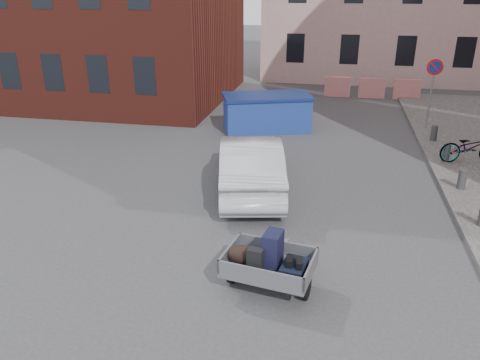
% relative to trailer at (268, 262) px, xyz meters
% --- Properties ---
extents(ground, '(120.00, 120.00, 0.00)m').
position_rel_trailer_xyz_m(ground, '(-1.44, 2.11, -0.61)').
color(ground, '#38383A').
rests_on(ground, ground).
extents(far_building, '(6.00, 6.00, 8.00)m').
position_rel_trailer_xyz_m(far_building, '(-21.44, 24.11, 3.39)').
color(far_building, maroon).
rests_on(far_building, ground).
extents(no_parking_sign, '(0.60, 0.09, 2.65)m').
position_rel_trailer_xyz_m(no_parking_sign, '(4.56, 11.59, 1.41)').
color(no_parking_sign, gray).
rests_on(no_parking_sign, sidewalk).
extents(bollards, '(0.22, 9.02, 0.55)m').
position_rel_trailer_xyz_m(bollards, '(4.56, 5.51, -0.21)').
color(bollards, '#3A3A3D').
rests_on(bollards, sidewalk).
extents(barriers, '(4.70, 0.18, 1.00)m').
position_rel_trailer_xyz_m(barriers, '(2.76, 17.11, -0.11)').
color(barriers, red).
rests_on(barriers, ground).
extents(trailer, '(1.76, 1.91, 1.20)m').
position_rel_trailer_xyz_m(trailer, '(0.00, 0.00, 0.00)').
color(trailer, black).
rests_on(trailer, ground).
extents(dumpster, '(3.72, 2.73, 1.40)m').
position_rel_trailer_xyz_m(dumpster, '(-1.61, 10.43, 0.10)').
color(dumpster, '#213D9D').
rests_on(dumpster, ground).
extents(silver_car, '(2.59, 4.90, 1.54)m').
position_rel_trailer_xyz_m(silver_car, '(-1.17, 4.55, 0.16)').
color(silver_car, '#BABDC2').
rests_on(silver_car, ground).
extents(bicycle, '(1.99, 1.05, 0.99)m').
position_rel_trailer_xyz_m(bicycle, '(5.26, 7.79, 0.01)').
color(bicycle, black).
rests_on(bicycle, sidewalk).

